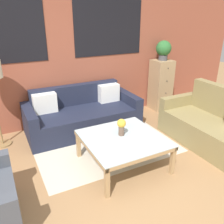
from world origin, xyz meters
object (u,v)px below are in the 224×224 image
(settee_vintage, at_px, (211,126))
(flower_vase, at_px, (121,126))
(coffee_table, at_px, (123,141))
(couch_dark, at_px, (82,115))
(potted_plant, at_px, (164,49))
(drawer_cabinet, at_px, (161,85))

(settee_vintage, distance_m, flower_vase, 1.61)
(settee_vintage, xyz_separation_m, coffee_table, (-1.60, 0.12, 0.07))
(couch_dark, xyz_separation_m, potted_plant, (1.94, 0.22, 1.04))
(couch_dark, bearing_deg, coffee_table, -85.56)
(couch_dark, xyz_separation_m, flower_vase, (0.12, -1.25, 0.30))
(potted_plant, bearing_deg, flower_vase, -141.17)
(settee_vintage, bearing_deg, coffee_table, 175.78)
(couch_dark, bearing_deg, flower_vase, -84.54)
(drawer_cabinet, distance_m, potted_plant, 0.77)
(settee_vintage, height_order, drawer_cabinet, drawer_cabinet)
(drawer_cabinet, height_order, flower_vase, drawer_cabinet)
(potted_plant, height_order, flower_vase, potted_plant)
(potted_plant, bearing_deg, coffee_table, -139.96)
(couch_dark, height_order, drawer_cabinet, drawer_cabinet)
(couch_dark, height_order, potted_plant, potted_plant)
(coffee_table, height_order, flower_vase, flower_vase)
(couch_dark, relative_size, drawer_cabinet, 1.86)
(coffee_table, distance_m, flower_vase, 0.22)
(settee_vintage, bearing_deg, flower_vase, 172.93)
(settee_vintage, xyz_separation_m, drawer_cabinet, (0.24, 1.66, 0.23))
(drawer_cabinet, xyz_separation_m, flower_vase, (-1.82, -1.46, 0.04))
(coffee_table, xyz_separation_m, flower_vase, (0.02, 0.08, 0.20))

